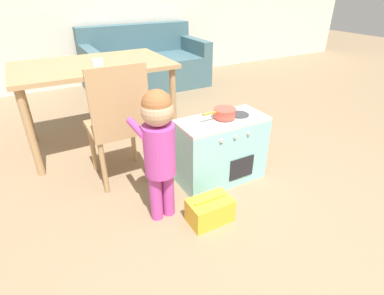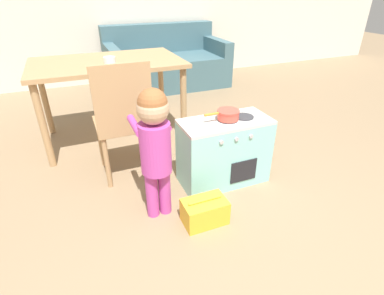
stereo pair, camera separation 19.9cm
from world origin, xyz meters
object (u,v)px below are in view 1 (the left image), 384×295
(child_figure, at_px, (159,141))
(toy_pot, at_px, (224,113))
(dining_chair_near, at_px, (118,123))
(play_kitchen, at_px, (221,150))
(couch, at_px, (144,65))
(toy_basket, at_px, (210,210))
(cup_on_table, at_px, (98,64))
(dining_table, at_px, (94,74))

(child_figure, bearing_deg, toy_pot, 16.77)
(child_figure, distance_m, dining_chair_near, 0.52)
(play_kitchen, height_order, couch, couch)
(couch, bearing_deg, toy_basket, -103.56)
(toy_pot, bearing_deg, child_figure, -163.23)
(play_kitchen, xyz_separation_m, couch, (0.38, 2.52, 0.05))
(toy_pot, relative_size, child_figure, 0.30)
(couch, relative_size, cup_on_table, 17.74)
(toy_pot, relative_size, toy_basket, 0.94)
(child_figure, relative_size, cup_on_table, 9.07)
(toy_basket, bearing_deg, dining_chair_near, 115.06)
(toy_basket, distance_m, dining_table, 1.57)
(dining_chair_near, bearing_deg, couch, 64.91)
(toy_basket, height_order, cup_on_table, cup_on_table)
(toy_basket, relative_size, dining_chair_near, 0.30)
(toy_pot, height_order, dining_table, dining_table)
(dining_table, distance_m, dining_chair_near, 0.75)
(toy_basket, bearing_deg, play_kitchen, 48.83)
(child_figure, height_order, couch, child_figure)
(toy_basket, xyz_separation_m, dining_table, (-0.30, 1.43, 0.57))
(child_figure, distance_m, couch, 2.86)
(dining_chair_near, relative_size, cup_on_table, 9.60)
(play_kitchen, height_order, dining_chair_near, dining_chair_near)
(toy_pot, xyz_separation_m, child_figure, (-0.57, -0.17, 0.00))
(play_kitchen, distance_m, dining_chair_near, 0.76)
(toy_pot, distance_m, dining_chair_near, 0.74)
(toy_basket, distance_m, cup_on_table, 1.42)
(play_kitchen, relative_size, couch, 0.39)
(dining_table, distance_m, cup_on_table, 0.27)
(dining_chair_near, bearing_deg, toy_basket, -64.94)
(play_kitchen, xyz_separation_m, dining_chair_near, (-0.65, 0.34, 0.23))
(toy_basket, height_order, couch, couch)
(toy_pot, xyz_separation_m, dining_chair_near, (-0.66, 0.33, -0.07))
(cup_on_table, bearing_deg, play_kitchen, -53.10)
(dining_chair_near, bearing_deg, child_figure, -79.98)
(child_figure, relative_size, toy_basket, 3.11)
(toy_basket, height_order, dining_chair_near, dining_chair_near)
(toy_basket, bearing_deg, toy_pot, 47.73)
(toy_pot, distance_m, couch, 2.56)
(dining_table, relative_size, dining_chair_near, 1.44)
(play_kitchen, xyz_separation_m, dining_table, (-0.62, 1.06, 0.40))
(play_kitchen, height_order, toy_basket, play_kitchen)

